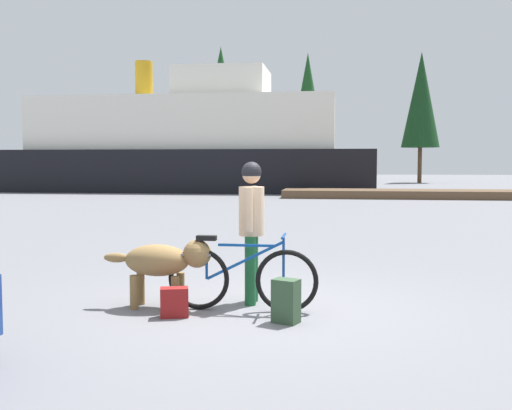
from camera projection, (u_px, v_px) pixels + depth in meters
name	position (u px, v px, depth m)	size (l,w,h in m)	color
ground_plane	(259.00, 309.00, 7.25)	(160.00, 160.00, 0.00)	slate
bicycle	(241.00, 278.00, 7.13)	(1.83, 0.44, 0.93)	black
person_cyclist	(252.00, 217.00, 7.48)	(0.32, 0.53, 1.79)	#19592D
dog	(164.00, 261.00, 7.27)	(1.36, 0.46, 0.85)	olive
backpack	(286.00, 301.00, 6.61)	(0.28, 0.20, 0.49)	#334C33
handbag_pannier	(174.00, 302.00, 6.86)	(0.32, 0.18, 0.34)	maroon
dock_pier	(439.00, 194.00, 29.44)	(15.47, 2.89, 0.40)	brown
ferry_boat	(189.00, 146.00, 37.33)	(23.00, 7.86, 8.11)	black
pine_tree_far_left	(221.00, 97.00, 51.05)	(3.54, 3.54, 11.67)	#4C331E
pine_tree_center	(308.00, 102.00, 52.06)	(3.07, 3.07, 11.32)	#4C331E
pine_tree_far_right	(421.00, 100.00, 50.85)	(3.24, 3.24, 11.20)	#4C331E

